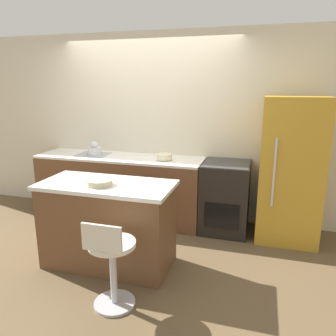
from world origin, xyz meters
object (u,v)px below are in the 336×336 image
at_px(stool_chair, 112,262).
at_px(kettle, 94,150).
at_px(refrigerator, 290,170).
at_px(oven_range, 225,197).
at_px(mixing_bowl, 164,157).

bearing_deg(stool_chair, kettle, 121.56).
distance_m(refrigerator, kettle, 2.63).
xyz_separation_m(oven_range, kettle, (-1.86, -0.04, 0.54)).
height_order(stool_chair, kettle, kettle).
bearing_deg(refrigerator, stool_chair, -129.35).
xyz_separation_m(oven_range, stool_chair, (-0.74, -1.86, -0.03)).
bearing_deg(kettle, refrigerator, 0.47).
bearing_deg(oven_range, mixing_bowl, -177.51).
relative_size(kettle, mixing_bowl, 0.95).
bearing_deg(kettle, oven_range, 1.11).
relative_size(refrigerator, kettle, 8.99).
xyz_separation_m(stool_chair, mixing_bowl, (-0.08, 1.82, 0.53)).
height_order(refrigerator, mixing_bowl, refrigerator).
xyz_separation_m(kettle, mixing_bowl, (1.03, 0.00, -0.04)).
bearing_deg(refrigerator, kettle, -179.53).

